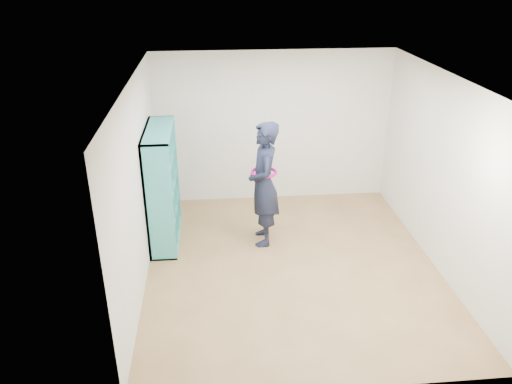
{
  "coord_description": "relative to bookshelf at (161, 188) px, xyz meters",
  "views": [
    {
      "loc": [
        -1.05,
        -5.83,
        3.9
      ],
      "look_at": [
        -0.48,
        0.3,
        1.02
      ],
      "focal_mm": 35.0,
      "sensor_mm": 36.0,
      "label": 1
    }
  ],
  "objects": [
    {
      "name": "person",
      "position": [
        1.51,
        -0.22,
        0.1
      ],
      "size": [
        0.46,
        0.69,
        1.88
      ],
      "rotation": [
        0.0,
        0.0,
        -1.59
      ],
      "color": "black",
      "rests_on": "floor"
    },
    {
      "name": "wall_front",
      "position": [
        1.83,
        -3.19,
        0.46
      ],
      "size": [
        4.0,
        0.02,
        2.6
      ],
      "primitive_type": "cube",
      "color": "beige",
      "rests_on": "floor"
    },
    {
      "name": "wall_right",
      "position": [
        3.83,
        -0.94,
        0.46
      ],
      "size": [
        0.02,
        4.5,
        2.6
      ],
      "primitive_type": "cube",
      "color": "beige",
      "rests_on": "floor"
    },
    {
      "name": "wall_back",
      "position": [
        1.83,
        1.31,
        0.46
      ],
      "size": [
        4.0,
        0.02,
        2.6
      ],
      "primitive_type": "cube",
      "color": "beige",
      "rests_on": "floor"
    },
    {
      "name": "bookshelf",
      "position": [
        0.0,
        0.0,
        0.0
      ],
      "size": [
        0.38,
        1.31,
        1.75
      ],
      "color": "teal",
      "rests_on": "floor"
    },
    {
      "name": "wall_left",
      "position": [
        -0.17,
        -0.94,
        0.46
      ],
      "size": [
        0.02,
        4.5,
        2.6
      ],
      "primitive_type": "cube",
      "color": "beige",
      "rests_on": "floor"
    },
    {
      "name": "smartphone",
      "position": [
        1.35,
        -0.12,
        0.22
      ],
      "size": [
        0.04,
        0.09,
        0.13
      ],
      "rotation": [
        0.35,
        0.0,
        0.28
      ],
      "color": "silver",
      "rests_on": "person"
    },
    {
      "name": "floor",
      "position": [
        1.83,
        -0.94,
        -0.84
      ],
      "size": [
        4.5,
        4.5,
        0.0
      ],
      "primitive_type": "plane",
      "color": "brown",
      "rests_on": "ground"
    },
    {
      "name": "ceiling",
      "position": [
        1.83,
        -0.94,
        1.76
      ],
      "size": [
        4.5,
        4.5,
        0.0
      ],
      "primitive_type": "plane",
      "color": "white",
      "rests_on": "wall_back"
    }
  ]
}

